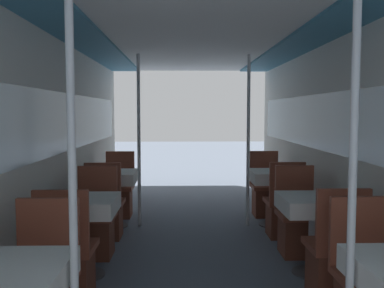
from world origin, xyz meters
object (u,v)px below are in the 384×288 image
dining_table_left_2 (113,180)px  chair_left_far_2 (119,197)px  chair_right_near_1 (334,264)px  chair_left_near_1 (68,266)px  dining_table_right_1 (314,209)px  chair_right_far_2 (266,196)px  dining_table_left_0 (6,286)px  chair_right_far_1 (298,227)px  support_pole_right_2 (248,141)px  chair_left_near_2 (106,215)px  support_pole_left_2 (139,141)px  dining_table_right_2 (274,180)px  chair_right_near_2 (283,213)px  dining_table_left_1 (83,210)px  chair_left_far_1 (95,229)px  support_pole_left_0 (73,187)px  support_pole_right_0 (352,186)px

dining_table_left_2 → chair_left_far_2: bearing=90.0°
chair_right_near_1 → chair_left_near_1: bearing=180.0°
dining_table_right_1 → chair_right_far_2: chair_right_far_2 is taller
dining_table_left_0 → chair_right_far_1: (2.11, 2.23, -0.32)m
dining_table_left_0 → support_pole_right_2: 3.85m
chair_left_near_2 → dining_table_right_1: (2.11, -1.16, 0.32)m
support_pole_left_2 → chair_left_near_2: bearing=-122.8°
chair_right_near_1 → dining_table_right_2: chair_right_near_1 is taller
chair_right_far_1 → chair_right_near_2: 0.62m
support_pole_left_2 → chair_right_near_2: bearing=-16.9°
chair_left_near_1 → support_pole_left_2: (0.34, 2.23, 0.83)m
dining_table_left_1 → support_pole_left_2: support_pole_left_2 is taller
chair_right_far_1 → chair_right_near_2: same height
dining_table_right_1 → chair_right_near_1: bearing=-90.0°
chair_left_near_2 → support_pole_left_2: size_ratio=0.41×
dining_table_left_2 → chair_right_far_1: chair_right_far_1 is taller
chair_right_near_1 → chair_left_far_1: bearing=153.1°
support_pole_left_0 → dining_table_left_2: (-0.34, 3.38, -0.51)m
dining_table_right_2 → chair_right_far_2: 0.62m
support_pole_left_0 → dining_table_left_0: bearing=180.0°
dining_table_left_0 → chair_left_far_2: bearing=90.0°
chair_right_near_1 → chair_right_near_2: size_ratio=1.00×
chair_left_far_1 → dining_table_right_2: 2.42m
chair_right_far_2 → chair_right_near_2: bearing=90.0°
chair_left_far_1 → dining_table_left_2: chair_left_far_1 is taller
support_pole_left_0 → dining_table_right_2: size_ratio=3.09×
chair_left_far_1 → chair_right_far_2: (2.11, 1.69, 0.00)m
dining_table_left_1 → dining_table_left_2: same height
dining_table_left_0 → chair_left_far_2: 3.93m
chair_left_far_2 → chair_right_near_2: 2.36m
support_pole_left_0 → chair_right_far_2: 4.37m
chair_left_far_2 → dining_table_right_2: chair_left_far_2 is taller
chair_left_far_2 → support_pole_left_2: bearing=122.8°
chair_left_far_1 → chair_right_far_2: same height
dining_table_left_1 → chair_right_near_2: size_ratio=0.78×
dining_table_left_1 → chair_left_far_1: chair_left_far_1 is taller
chair_right_near_2 → support_pole_right_2: bearing=122.8°
chair_left_near_2 → support_pole_right_0: bearing=-58.3°
dining_table_left_0 → dining_table_right_1: 2.70m
support_pole_right_0 → dining_table_right_2: size_ratio=3.09×
support_pole_right_0 → chair_left_far_1: bearing=128.3°
chair_left_far_1 → chair_left_near_2: (0.00, 0.62, 0.00)m
chair_right_near_1 → chair_right_far_2: 2.76m
chair_left_far_2 → support_pole_left_0: bearing=95.0°
dining_table_right_1 → dining_table_left_2: bearing=141.2°
chair_left_near_2 → chair_right_far_2: size_ratio=1.00×
chair_right_far_1 → dining_table_right_2: (0.00, 1.16, 0.32)m
chair_left_far_2 → chair_right_far_2: (2.11, 0.00, 0.00)m
chair_right_far_2 → support_pole_left_0: bearing=65.8°
dining_table_left_0 → support_pole_right_2: bearing=62.5°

